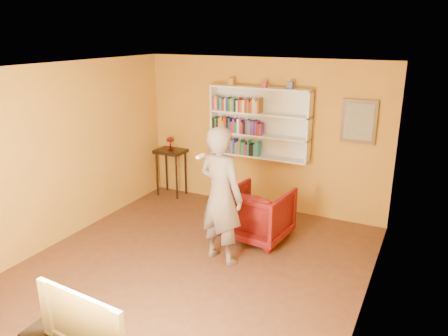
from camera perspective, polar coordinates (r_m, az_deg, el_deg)
The scene contains 15 objects.
room_shell at distance 5.76m, azimuth -4.31°, elevation -4.04°, with size 5.30×5.80×2.88m.
bookshelf at distance 7.68m, azimuth 4.82°, elevation 5.95°, with size 1.80×0.29×1.23m.
books_row_lower at distance 7.85m, azimuth 1.64°, elevation 2.79°, with size 0.89×0.18×0.27m.
books_row_middle at distance 7.75m, azimuth 1.82°, elevation 5.48°, with size 0.94×0.19×0.27m.
books_row_upper at distance 7.69m, azimuth 1.76°, elevation 8.23°, with size 0.89×0.19×0.26m.
ornament_left at distance 7.74m, azimuth 0.99°, elevation 11.20°, with size 0.09×0.09×0.12m, color #B37033.
ornament_centre at distance 7.49m, azimuth 5.35°, elevation 10.84°, with size 0.07×0.07×0.10m, color #A63756.
ornament_right at distance 7.34m, azimuth 8.67°, elevation 10.66°, with size 0.09×0.09×0.12m, color #485978.
framed_painting at distance 7.27m, azimuth 17.22°, elevation 5.81°, with size 0.55×0.05×0.70m.
console_table at distance 8.56m, azimuth -6.96°, elevation 1.35°, with size 0.56×0.43×0.92m.
ruby_lustre at distance 8.47m, azimuth -7.05°, elevation 3.53°, with size 0.15×0.15×0.24m.
armchair at distance 6.82m, azimuth 4.59°, elevation -5.98°, with size 0.89×0.91×0.83m, color #4C0509.
person at distance 5.96m, azimuth -0.42°, elevation -3.65°, with size 0.71×0.47×1.95m, color brown.
game_remote at distance 5.53m, azimuth -3.12°, elevation 1.56°, with size 0.04×0.15×0.04m, color white.
television at distance 4.13m, azimuth -17.16°, elevation -18.05°, with size 0.97×0.13×0.56m, color black.
Camera 1 is at (2.77, -4.59, 3.13)m, focal length 35.00 mm.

